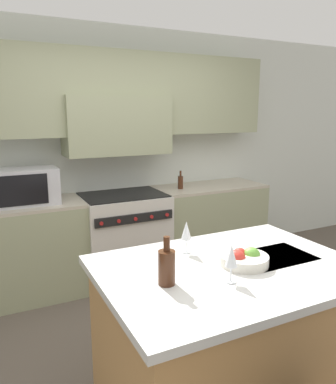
{
  "coord_description": "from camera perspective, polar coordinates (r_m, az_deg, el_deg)",
  "views": [
    {
      "loc": [
        -1.28,
        -2.06,
        1.79
      ],
      "look_at": [
        -0.05,
        0.44,
        1.19
      ],
      "focal_mm": 35.0,
      "sensor_mm": 36.0,
      "label": 1
    }
  ],
  "objects": [
    {
      "name": "ground_plane",
      "position": [
        3.02,
        4.94,
        -24.38
      ],
      "size": [
        10.0,
        10.0,
        0.0
      ],
      "primitive_type": "plane",
      "color": "brown"
    },
    {
      "name": "back_cabinetry",
      "position": [
        4.15,
        -8.38,
        9.27
      ],
      "size": [
        10.0,
        0.46,
        2.7
      ],
      "color": "silver",
      "rests_on": "ground_plane"
    },
    {
      "name": "back_counter",
      "position": [
        4.13,
        -6.82,
        -6.68
      ],
      "size": [
        3.49,
        0.62,
        0.94
      ],
      "color": "gray",
      "rests_on": "ground_plane"
    },
    {
      "name": "range_stove",
      "position": [
        4.11,
        -6.72,
        -6.74
      ],
      "size": [
        0.89,
        0.7,
        0.94
      ],
      "color": "beige",
      "rests_on": "ground_plane"
    },
    {
      "name": "microwave",
      "position": [
        3.77,
        -20.92,
        0.81
      ],
      "size": [
        0.59,
        0.38,
        0.34
      ],
      "color": "#B7B7BC",
      "rests_on": "back_counter"
    },
    {
      "name": "kitchen_island",
      "position": [
        2.4,
        9.03,
        -21.38
      ],
      "size": [
        1.46,
        1.06,
        0.94
      ],
      "color": "#B7844C",
      "rests_on": "ground_plane"
    },
    {
      "name": "wine_bottle",
      "position": [
        1.9,
        -0.2,
        -11.27
      ],
      "size": [
        0.09,
        0.09,
        0.25
      ],
      "color": "#422314",
      "rests_on": "kitchen_island"
    },
    {
      "name": "wine_glass_near",
      "position": [
        1.93,
        9.64,
        -9.72
      ],
      "size": [
        0.06,
        0.06,
        0.2
      ],
      "color": "white",
      "rests_on": "kitchen_island"
    },
    {
      "name": "wine_glass_far",
      "position": [
        2.29,
        2.81,
        -6.0
      ],
      "size": [
        0.06,
        0.06,
        0.2
      ],
      "color": "white",
      "rests_on": "kitchen_island"
    },
    {
      "name": "fruit_bowl",
      "position": [
        2.19,
        11.44,
        -9.94
      ],
      "size": [
        0.28,
        0.28,
        0.1
      ],
      "color": "silver",
      "rests_on": "kitchen_island"
    },
    {
      "name": "oil_bottle_on_counter",
      "position": [
        4.25,
        1.91,
        1.55
      ],
      "size": [
        0.06,
        0.06,
        0.21
      ],
      "color": "#422314",
      "rests_on": "back_counter"
    }
  ]
}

